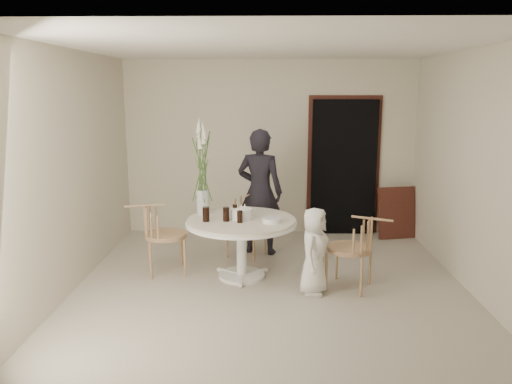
{
  "coord_description": "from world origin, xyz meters",
  "views": [
    {
      "loc": [
        -0.06,
        -5.51,
        2.26
      ],
      "look_at": [
        -0.18,
        0.3,
        1.05
      ],
      "focal_mm": 35.0,
      "sensor_mm": 36.0,
      "label": 1
    }
  ],
  "objects_px": {
    "birthday_cake": "(241,214)",
    "chair_far": "(250,214)",
    "table": "(241,228)",
    "chair_left": "(155,228)",
    "girl": "(260,192)",
    "chair_right": "(360,242)",
    "flower_vase": "(202,169)",
    "boy": "(314,251)"
  },
  "relations": [
    {
      "from": "chair_right",
      "to": "girl",
      "type": "xyz_separation_m",
      "value": [
        -1.15,
        1.31,
        0.3
      ]
    },
    {
      "from": "chair_right",
      "to": "birthday_cake",
      "type": "xyz_separation_m",
      "value": [
        -1.36,
        0.38,
        0.23
      ]
    },
    {
      "from": "chair_right",
      "to": "chair_left",
      "type": "xyz_separation_m",
      "value": [
        -2.42,
        0.48,
        0.01
      ]
    },
    {
      "from": "chair_right",
      "to": "girl",
      "type": "bearing_deg",
      "value": -113.83
    },
    {
      "from": "chair_right",
      "to": "chair_left",
      "type": "distance_m",
      "value": 2.47
    },
    {
      "from": "chair_left",
      "to": "girl",
      "type": "bearing_deg",
      "value": -72.04
    },
    {
      "from": "chair_left",
      "to": "table",
      "type": "bearing_deg",
      "value": -111.45
    },
    {
      "from": "chair_left",
      "to": "flower_vase",
      "type": "distance_m",
      "value": 0.93
    },
    {
      "from": "chair_right",
      "to": "chair_left",
      "type": "relative_size",
      "value": 0.98
    },
    {
      "from": "birthday_cake",
      "to": "flower_vase",
      "type": "distance_m",
      "value": 0.74
    },
    {
      "from": "girl",
      "to": "table",
      "type": "bearing_deg",
      "value": 93.31
    },
    {
      "from": "chair_left",
      "to": "girl",
      "type": "height_order",
      "value": "girl"
    },
    {
      "from": "flower_vase",
      "to": "girl",
      "type": "bearing_deg",
      "value": 44.85
    },
    {
      "from": "chair_right",
      "to": "flower_vase",
      "type": "distance_m",
      "value": 2.08
    },
    {
      "from": "girl",
      "to": "chair_right",
      "type": "bearing_deg",
      "value": 146.97
    },
    {
      "from": "table",
      "to": "chair_left",
      "type": "bearing_deg",
      "value": 173.55
    },
    {
      "from": "flower_vase",
      "to": "chair_left",
      "type": "bearing_deg",
      "value": -166.95
    },
    {
      "from": "chair_far",
      "to": "flower_vase",
      "type": "xyz_separation_m",
      "value": [
        -0.56,
        -0.67,
        0.74
      ]
    },
    {
      "from": "chair_far",
      "to": "birthday_cake",
      "type": "distance_m",
      "value": 0.93
    },
    {
      "from": "table",
      "to": "girl",
      "type": "distance_m",
      "value": 1.0
    },
    {
      "from": "chair_right",
      "to": "birthday_cake",
      "type": "height_order",
      "value": "birthday_cake"
    },
    {
      "from": "chair_right",
      "to": "table",
      "type": "bearing_deg",
      "value": -80.06
    },
    {
      "from": "chair_left",
      "to": "flower_vase",
      "type": "xyz_separation_m",
      "value": [
        0.58,
        0.13,
        0.72
      ]
    },
    {
      "from": "boy",
      "to": "girl",
      "type": "bearing_deg",
      "value": 44.93
    },
    {
      "from": "boy",
      "to": "chair_left",
      "type": "bearing_deg",
      "value": 94.0
    },
    {
      "from": "girl",
      "to": "boy",
      "type": "xyz_separation_m",
      "value": [
        0.62,
        -1.41,
        -0.38
      ]
    },
    {
      "from": "chair_far",
      "to": "table",
      "type": "bearing_deg",
      "value": -71.72
    },
    {
      "from": "girl",
      "to": "flower_vase",
      "type": "bearing_deg",
      "value": 60.54
    },
    {
      "from": "chair_far",
      "to": "chair_right",
      "type": "bearing_deg",
      "value": -22.22
    },
    {
      "from": "table",
      "to": "chair_left",
      "type": "xyz_separation_m",
      "value": [
        -1.07,
        0.12,
        -0.04
      ]
    },
    {
      "from": "girl",
      "to": "flower_vase",
      "type": "relative_size",
      "value": 1.45
    },
    {
      "from": "table",
      "to": "boy",
      "type": "bearing_deg",
      "value": -29.08
    },
    {
      "from": "chair_far",
      "to": "boy",
      "type": "distance_m",
      "value": 1.58
    },
    {
      "from": "table",
      "to": "boy",
      "type": "xyz_separation_m",
      "value": [
        0.83,
        -0.46,
        -0.12
      ]
    },
    {
      "from": "chair_far",
      "to": "flower_vase",
      "type": "distance_m",
      "value": 1.14
    },
    {
      "from": "chair_right",
      "to": "chair_far",
      "type": "bearing_deg",
      "value": -110.12
    },
    {
      "from": "chair_left",
      "to": "boy",
      "type": "bearing_deg",
      "value": -122.07
    },
    {
      "from": "birthday_cake",
      "to": "chair_far",
      "type": "bearing_deg",
      "value": 85.18
    },
    {
      "from": "chair_far",
      "to": "birthday_cake",
      "type": "relative_size",
      "value": 3.33
    },
    {
      "from": "girl",
      "to": "birthday_cake",
      "type": "bearing_deg",
      "value": 92.85
    },
    {
      "from": "chair_right",
      "to": "chair_left",
      "type": "bearing_deg",
      "value": -76.37
    },
    {
      "from": "chair_far",
      "to": "boy",
      "type": "relative_size",
      "value": 0.87
    }
  ]
}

